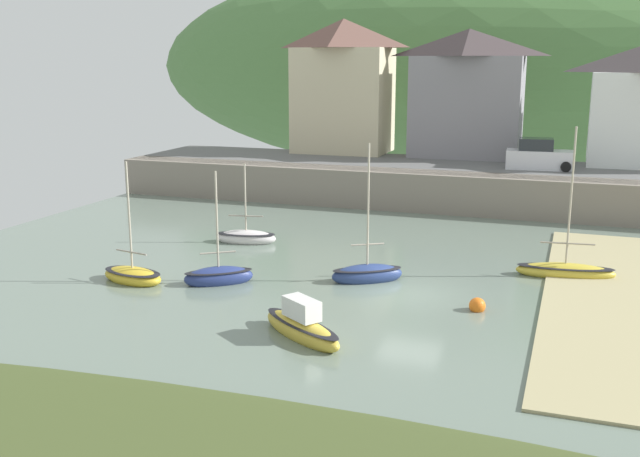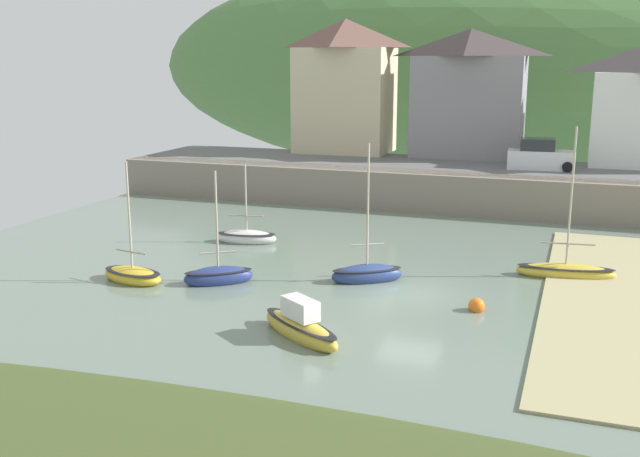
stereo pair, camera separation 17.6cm
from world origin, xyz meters
TOP-DOWN VIEW (x-y plane):
  - ground at (1.40, -9.56)m, footprint 48.00×41.00m
  - quay_seawall at (0.00, 17.50)m, footprint 48.00×9.40m
  - hillside_backdrop at (-1.83, 55.20)m, footprint 80.00×44.00m
  - waterfront_building_left at (-10.96, 25.20)m, footprint 7.09×5.20m
  - waterfront_building_centre at (-1.81, 25.20)m, footprint 7.91×4.32m
  - dinghy_open_wooden at (5.76, 4.63)m, footprint 4.27×1.59m
  - sailboat_far_left at (-2.48, -5.89)m, footprint 3.88×3.07m
  - fishing_boat_green at (-11.56, -2.24)m, footprint 3.17×1.93m
  - sailboat_blue_trim at (-9.92, 5.61)m, footprint 3.29×1.76m
  - motorboat_with_cabin at (-2.18, 1.14)m, footprint 3.18×2.53m
  - sailboat_tall_mast at (-7.98, -1.27)m, footprint 2.97×2.52m
  - parked_car_near_slipway at (3.54, 20.70)m, footprint 4.21×1.98m
  - mooring_buoy at (2.76, -1.12)m, footprint 0.63×0.63m

SIDE VIEW (x-z plane):
  - ground at x=1.40m, z-range -0.14..0.47m
  - mooring_buoy at x=2.76m, z-range -0.13..0.50m
  - fishing_boat_green at x=-11.56m, z-range -2.38..2.93m
  - sailboat_blue_trim at x=-9.92m, z-range -1.87..2.43m
  - dinghy_open_wooden at x=5.76m, z-range -3.06..3.62m
  - sailboat_tall_mast at x=-7.98m, z-range -2.18..2.82m
  - motorboat_with_cabin at x=-2.18m, z-range -2.72..3.38m
  - sailboat_far_left at x=-2.48m, z-range -0.41..1.18m
  - quay_seawall at x=0.00m, z-range 0.16..2.56m
  - parked_car_near_slipway at x=3.54m, z-range 2.23..4.18m
  - waterfront_building_centre at x=-1.81m, z-range 2.48..11.39m
  - waterfront_building_left at x=-10.96m, z-range 2.49..12.22m
  - hillside_backdrop at x=-1.83m, z-range -3.66..20.74m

